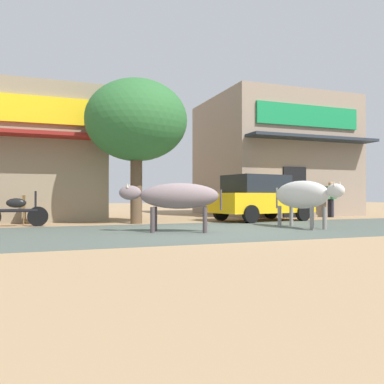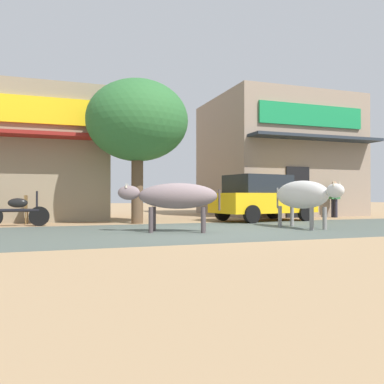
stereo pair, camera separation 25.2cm
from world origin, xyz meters
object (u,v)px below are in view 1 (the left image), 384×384
parked_hatchback_car (260,198)px  roadside_tree (136,121)px  parked_motorcycle (15,211)px  cow_near_brown (176,196)px  cafe_chair_by_doorway (28,208)px  cow_far_dark (302,195)px  pedestrian_by_shop (331,196)px

parked_hatchback_car → roadside_tree: bearing=178.7°
parked_motorcycle → cow_near_brown: size_ratio=0.75×
parked_hatchback_car → cafe_chair_by_doorway: size_ratio=4.28×
parked_motorcycle → cow_near_brown: bearing=-40.5°
parked_motorcycle → cafe_chair_by_doorway: 1.01m
parked_hatchback_car → cow_near_brown: parked_hatchback_car is taller
roadside_tree → cow_far_dark: roadside_tree is taller
parked_hatchback_car → pedestrian_by_shop: bearing=14.8°
parked_hatchback_car → parked_motorcycle: bearing=179.8°
roadside_tree → cow_near_brown: size_ratio=1.89×
cow_near_brown → cow_far_dark: cow_far_dark is taller
roadside_tree → cafe_chair_by_doorway: (-3.29, 0.88, -2.82)m
pedestrian_by_shop → cafe_chair_by_doorway: size_ratio=1.64×
roadside_tree → cow_far_dark: 5.75m
pedestrian_by_shop → parked_hatchback_car: bearing=-165.2°
pedestrian_by_shop → cow_near_brown: bearing=-152.4°
cafe_chair_by_doorway → cow_far_dark: bearing=-30.2°
roadside_tree → parked_motorcycle: (-3.60, -0.08, -2.87)m
pedestrian_by_shop → cafe_chair_by_doorway: 11.83m
cow_far_dark → cafe_chair_by_doorway: (-7.28, 4.24, -0.41)m
cow_far_dark → parked_hatchback_car: bearing=80.8°
parked_motorcycle → roadside_tree: bearing=1.2°
parked_motorcycle → cafe_chair_by_doorway: (0.31, 0.96, 0.05)m
cow_far_dark → pedestrian_by_shop: size_ratio=1.82×
parked_motorcycle → pedestrian_by_shop: (12.13, 1.04, 0.42)m
parked_motorcycle → pedestrian_by_shop: pedestrian_by_shop is taller
cow_near_brown → pedestrian_by_shop: size_ratio=1.64×
pedestrian_by_shop → cafe_chair_by_doorway: bearing=-179.6°
parked_motorcycle → cow_far_dark: size_ratio=0.68×
pedestrian_by_shop → cow_far_dark: bearing=-136.4°
cow_near_brown → cafe_chair_by_doorway: size_ratio=2.70×
parked_hatchback_car → parked_motorcycle: parked_hatchback_car is taller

